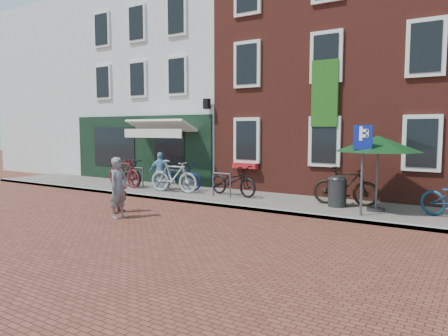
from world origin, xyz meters
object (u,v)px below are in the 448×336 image
Objects in this scene: bicycle_0 at (127,173)px; bicycle_2 at (178,176)px; cafe_person at (161,171)px; bicycle_3 at (174,176)px; parking_sign at (362,154)px; bicycle_4 at (233,181)px; boy at (121,190)px; woman at (119,188)px; parasol at (378,141)px; bicycle_1 at (123,172)px; litter_bin at (337,189)px; bicycle_5 at (345,186)px.

bicycle_0 is 2.56m from bicycle_2.
cafe_person is 0.74× the size of bicycle_3.
bicycle_4 is at bearing 167.36° from parking_sign.
boy is at bearing -171.21° from bicycle_2.
woman is at bearing 178.13° from bicycle_4.
parasol is 1.19× the size of bicycle_0.
boy is 0.66× the size of bicycle_1.
woman is at bearing -148.89° from parking_sign.
parasol is at bearing -97.80° from bicycle_2.
parking_sign is at bearing -45.33° from litter_bin.
parasol is at bearing -80.67° from bicycle_1.
boy is 3.77m from cafe_person.
woman is at bearing -127.74° from bicycle_1.
bicycle_1 is 0.97× the size of bicycle_4.
woman reaches higher than bicycle_3.
bicycle_4 is at bearing 160.20° from cafe_person.
bicycle_0 is (-8.77, 0.01, 0.01)m from litter_bin.
boy is 6.73m from bicycle_5.
bicycle_2 is at bearing -2.57° from boy.
bicycle_3 is (-5.96, -0.40, 0.07)m from litter_bin.
woman is 5.59m from bicycle_1.
parking_sign is 1.20× the size of bicycle_2.
boy is 0.66× the size of bicycle_3.
litter_bin is at bearing -50.49° from woman.
parasol is 7.52m from bicycle_2.
bicycle_4 is at bearing -98.16° from bicycle_2.
bicycle_3 is 1.00× the size of bicycle_5.
cafe_person is 2.11m from bicycle_0.
parking_sign reaches higher than bicycle_2.
bicycle_1 and bicycle_3 have the same top height.
bicycle_2 is at bearing 83.97° from bicycle_5.
boy is (-0.55, 0.60, -0.19)m from woman.
bicycle_2 is (0.47, 0.48, -0.19)m from cafe_person.
parking_sign is at bearing -82.62° from boy.
boy is at bearing -155.69° from parking_sign.
parking_sign reaches higher than boy.
bicycle_1 is (-9.53, 0.60, -1.08)m from parking_sign.
bicycle_3 is at bearing 89.62° from bicycle_5.
boy is 4.11m from bicycle_4.
parasol is at bearing -79.12° from bicycle_0.
bicycle_0 is 2.84m from bicycle_3.
woman is at bearing -154.43° from boy.
litter_bin is 6.42m from boy.
parasol reaches higher than bicycle_2.
parasol reaches higher than bicycle_0.
parking_sign is (0.94, -0.96, 1.15)m from litter_bin.
bicycle_1 reaches higher than bicycle_4.
bicycle_5 is at bearing 158.48° from cafe_person.
bicycle_2 is at bearing 170.84° from parking_sign.
parasol reaches higher than bicycle_1.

